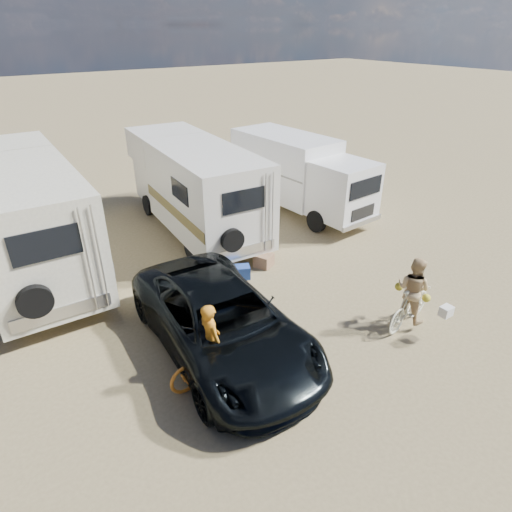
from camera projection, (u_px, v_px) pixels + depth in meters
ground at (333, 334)px, 10.41m from camera, size 140.00×140.00×0.00m
rv_main at (194, 188)px, 15.12m from camera, size 2.92×7.31×3.06m
rv_left at (28, 221)px, 12.30m from camera, size 2.77×7.59×3.31m
box_truck at (300, 176)px, 16.76m from camera, size 2.48×6.36×2.82m
dark_suv at (222, 322)px, 9.56m from camera, size 2.94×5.78×1.57m
bike_man at (212, 359)px, 8.90m from camera, size 1.97×0.75×1.02m
bike_woman at (410, 305)px, 10.54m from camera, size 1.86×0.81×1.08m
rider_man at (211, 347)px, 8.75m from camera, size 0.42×0.62×1.65m
rider_woman at (412, 295)px, 10.41m from camera, size 0.76×0.90×1.66m
bike_parked at (338, 211)px, 16.11m from camera, size 1.81×1.49×0.93m
cooler at (241, 272)px, 12.66m from camera, size 0.59×0.52×0.39m
crate at (264, 260)px, 13.29m from camera, size 0.65×0.65×0.39m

